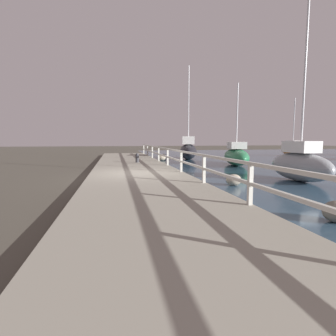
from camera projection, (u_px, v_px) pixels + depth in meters
The scene contains 11 objects.
ground_plane at pixel (138, 178), 12.09m from camera, with size 120.00×120.00×0.00m, color #4C473D.
dock_walkway at pixel (138, 175), 12.08m from camera, with size 4.33×36.00×0.23m.
railing at pixel (181, 157), 12.40m from camera, with size 0.10×32.50×1.01m.
boulder_water_edge at pixel (162, 158), 21.97m from camera, with size 0.65×0.59×0.49m.
boulder_upstream at pixel (234, 180), 10.06m from camera, with size 0.59×0.53×0.44m.
boulder_downstream at pixel (163, 156), 24.47m from camera, with size 0.57×0.52×0.43m.
mooring_bollard at pixel (137, 158), 17.58m from camera, with size 0.23×0.23×0.62m.
sailboat_black at pixel (188, 150), 23.67m from camera, with size 2.88×5.75×8.18m.
sailboat_green at pixel (236, 155), 18.01m from camera, with size 2.71×5.15×5.54m.
sailboat_gray at pixel (300, 164), 11.08m from camera, with size 1.34×3.45×7.74m.
sailboat_orange at pixel (293, 150), 28.09m from camera, with size 1.24×3.12×6.10m.
Camera 1 is at (-1.02, -12.01, 1.77)m, focal length 28.00 mm.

